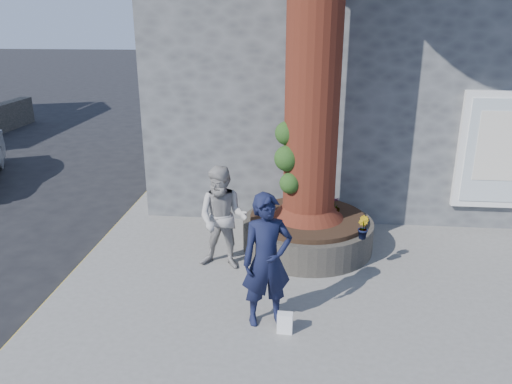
{
  "coord_description": "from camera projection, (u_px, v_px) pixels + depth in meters",
  "views": [
    {
      "loc": [
        0.67,
        -6.21,
        4.04
      ],
      "look_at": [
        -0.09,
        1.68,
        1.25
      ],
      "focal_mm": 35.0,
      "sensor_mm": 36.0,
      "label": 1
    }
  ],
  "objects": [
    {
      "name": "ground",
      "position": [
        251.0,
        312.0,
        7.23
      ],
      "size": [
        120.0,
        120.0,
        0.0
      ],
      "primitive_type": "plane",
      "color": "black",
      "rests_on": "ground"
    },
    {
      "name": "pavement",
      "position": [
        350.0,
        279.0,
        8.01
      ],
      "size": [
        9.0,
        8.0,
        0.12
      ],
      "primitive_type": "cube",
      "color": "slate",
      "rests_on": "ground"
    },
    {
      "name": "yellow_line",
      "position": [
        79.0,
        269.0,
        8.45
      ],
      "size": [
        0.1,
        30.0,
        0.01
      ],
      "primitive_type": "cube",
      "color": "yellow",
      "rests_on": "ground"
    },
    {
      "name": "stone_shop",
      "position": [
        378.0,
        54.0,
        12.71
      ],
      "size": [
        10.3,
        8.3,
        6.3
      ],
      "color": "#4A4C4F",
      "rests_on": "ground"
    },
    {
      "name": "planter",
      "position": [
        307.0,
        232.0,
        8.9
      ],
      "size": [
        2.3,
        2.3,
        0.6
      ],
      "color": "black",
      "rests_on": "pavement"
    },
    {
      "name": "man",
      "position": [
        267.0,
        261.0,
        6.5
      ],
      "size": [
        0.77,
        0.63,
        1.84
      ],
      "primitive_type": "imported",
      "rotation": [
        0.0,
        0.0,
        0.31
      ],
      "color": "black",
      "rests_on": "pavement"
    },
    {
      "name": "woman",
      "position": [
        223.0,
        218.0,
        8.01
      ],
      "size": [
        0.91,
        0.75,
        1.72
      ],
      "primitive_type": "imported",
      "rotation": [
        0.0,
        0.0,
        -0.13
      ],
      "color": "#A19D9A",
      "rests_on": "pavement"
    },
    {
      "name": "shopping_bag",
      "position": [
        285.0,
        323.0,
        6.52
      ],
      "size": [
        0.21,
        0.13,
        0.28
      ],
      "primitive_type": "cube",
      "rotation": [
        0.0,
        0.0,
        -0.04
      ],
      "color": "white",
      "rests_on": "pavement"
    },
    {
      "name": "plant_a",
      "position": [
        260.0,
        204.0,
        8.87
      ],
      "size": [
        0.22,
        0.19,
        0.36
      ],
      "primitive_type": "imported",
      "rotation": [
        0.0,
        0.0,
        0.39
      ],
      "color": "gray",
      "rests_on": "planter"
    },
    {
      "name": "plant_b",
      "position": [
        363.0,
        227.0,
        7.86
      ],
      "size": [
        0.24,
        0.24,
        0.36
      ],
      "primitive_type": "imported",
      "rotation": [
        0.0,
        0.0,
        1.84
      ],
      "color": "gray",
      "rests_on": "planter"
    },
    {
      "name": "plant_c",
      "position": [
        334.0,
        207.0,
        8.73
      ],
      "size": [
        0.27,
        0.27,
        0.36
      ],
      "primitive_type": "imported",
      "rotation": [
        0.0,
        0.0,
        3.61
      ],
      "color": "gray",
      "rests_on": "planter"
    },
    {
      "name": "plant_d",
      "position": [
        328.0,
        193.0,
        9.51
      ],
      "size": [
        0.32,
        0.33,
        0.28
      ],
      "primitive_type": "imported",
      "rotation": [
        0.0,
        0.0,
        5.24
      ],
      "color": "gray",
      "rests_on": "planter"
    }
  ]
}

